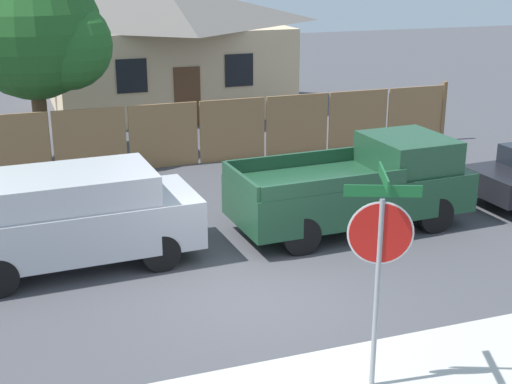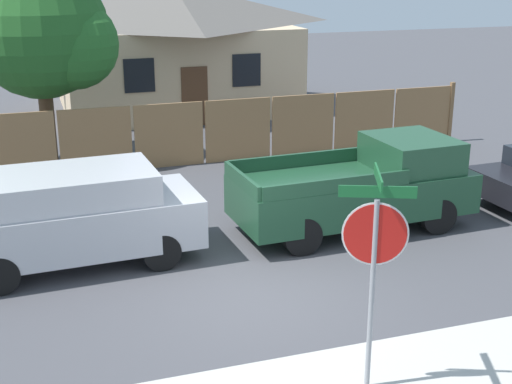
{
  "view_description": "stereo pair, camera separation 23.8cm",
  "coord_description": "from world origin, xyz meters",
  "px_view_note": "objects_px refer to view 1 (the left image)",
  "views": [
    {
      "loc": [
        -3.75,
        -10.31,
        5.48
      ],
      "look_at": [
        0.17,
        0.73,
        1.6
      ],
      "focal_mm": 50.0,
      "sensor_mm": 36.0,
      "label": 1
    },
    {
      "loc": [
        -3.53,
        -10.39,
        5.48
      ],
      "look_at": [
        0.17,
        0.73,
        1.6
      ],
      "focal_mm": 50.0,
      "sensor_mm": 36.0,
      "label": 2
    }
  ],
  "objects_px": {
    "oak_tree": "(40,34)",
    "orange_pickup": "(359,186)",
    "red_suv": "(71,216)",
    "stop_sign": "(380,245)",
    "house": "(165,45)"
  },
  "relations": [
    {
      "from": "oak_tree",
      "to": "orange_pickup",
      "type": "relative_size",
      "value": 1.08
    },
    {
      "from": "red_suv",
      "to": "orange_pickup",
      "type": "bearing_deg",
      "value": -2.54
    },
    {
      "from": "oak_tree",
      "to": "stop_sign",
      "type": "bearing_deg",
      "value": -75.84
    },
    {
      "from": "house",
      "to": "orange_pickup",
      "type": "relative_size",
      "value": 1.73
    },
    {
      "from": "house",
      "to": "red_suv",
      "type": "xyz_separation_m",
      "value": [
        -4.85,
        -13.65,
        -1.41
      ]
    },
    {
      "from": "oak_tree",
      "to": "stop_sign",
      "type": "height_order",
      "value": "oak_tree"
    },
    {
      "from": "stop_sign",
      "to": "house",
      "type": "bearing_deg",
      "value": 107.43
    },
    {
      "from": "orange_pickup",
      "to": "stop_sign",
      "type": "xyz_separation_m",
      "value": [
        -2.57,
        -5.39,
        1.13
      ]
    },
    {
      "from": "red_suv",
      "to": "orange_pickup",
      "type": "xyz_separation_m",
      "value": [
        5.9,
        0.01,
        -0.07
      ]
    },
    {
      "from": "red_suv",
      "to": "stop_sign",
      "type": "xyz_separation_m",
      "value": [
        3.33,
        -5.38,
        1.06
      ]
    },
    {
      "from": "red_suv",
      "to": "orange_pickup",
      "type": "height_order",
      "value": "orange_pickup"
    },
    {
      "from": "house",
      "to": "red_suv",
      "type": "bearing_deg",
      "value": -109.57
    },
    {
      "from": "oak_tree",
      "to": "red_suv",
      "type": "xyz_separation_m",
      "value": [
        -0.12,
        -7.35,
        -2.57
      ]
    },
    {
      "from": "red_suv",
      "to": "oak_tree",
      "type": "bearing_deg",
      "value": 86.41
    },
    {
      "from": "house",
      "to": "oak_tree",
      "type": "height_order",
      "value": "oak_tree"
    }
  ]
}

